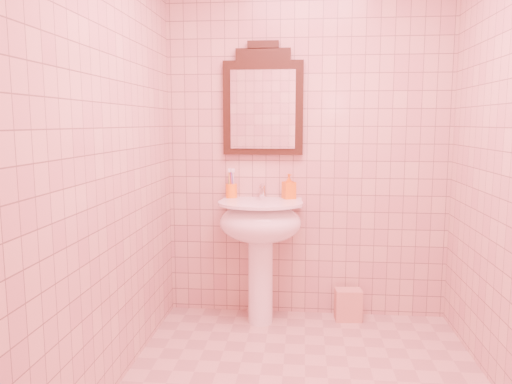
# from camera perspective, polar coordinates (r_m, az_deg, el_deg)

# --- Properties ---
(back_wall) EXTENTS (2.00, 0.02, 2.50)m
(back_wall) POSITION_cam_1_polar(r_m,az_deg,el_deg) (3.57, 5.87, 5.52)
(back_wall) COLOR #D7AC96
(back_wall) RESTS_ON floor
(pedestal_sink) EXTENTS (0.58, 0.58, 0.86)m
(pedestal_sink) POSITION_cam_1_polar(r_m,az_deg,el_deg) (3.43, 0.51, -4.45)
(pedestal_sink) COLOR white
(pedestal_sink) RESTS_ON floor
(faucet) EXTENTS (0.04, 0.16, 0.11)m
(faucet) POSITION_cam_1_polar(r_m,az_deg,el_deg) (3.52, 0.71, 0.14)
(faucet) COLOR white
(faucet) RESTS_ON pedestal_sink
(mirror) EXTENTS (0.56, 0.06, 0.79)m
(mirror) POSITION_cam_1_polar(r_m,az_deg,el_deg) (3.56, 0.81, 10.15)
(mirror) COLOR black
(mirror) RESTS_ON back_wall
(toothbrush_cup) EXTENTS (0.08, 0.08, 0.19)m
(toothbrush_cup) POSITION_cam_1_polar(r_m,az_deg,el_deg) (3.57, -2.82, 0.18)
(toothbrush_cup) COLOR orange
(toothbrush_cup) RESTS_ON pedestal_sink
(soap_dispenser) EXTENTS (0.11, 0.11, 0.18)m
(soap_dispenser) POSITION_cam_1_polar(r_m,az_deg,el_deg) (3.53, 3.78, 0.65)
(soap_dispenser) COLOR orange
(soap_dispenser) RESTS_ON pedestal_sink
(towel) EXTENTS (0.19, 0.14, 0.22)m
(towel) POSITION_cam_1_polar(r_m,az_deg,el_deg) (3.70, 10.49, -12.55)
(towel) COLOR #E2A284
(towel) RESTS_ON floor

